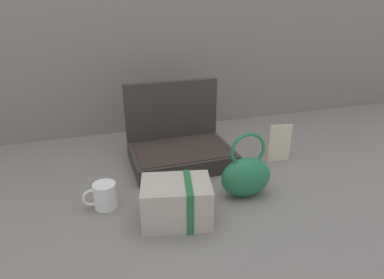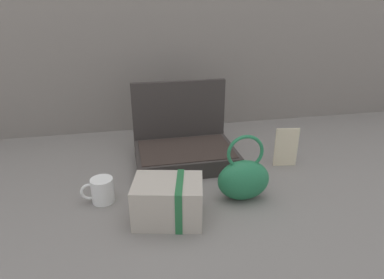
% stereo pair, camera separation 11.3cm
% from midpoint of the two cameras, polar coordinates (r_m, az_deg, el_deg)
% --- Properties ---
extents(ground_plane, '(6.00, 6.00, 0.00)m').
position_cam_midpoint_polar(ground_plane, '(1.22, 2.33, -6.86)').
color(ground_plane, slate).
extents(open_suitcase, '(0.39, 0.29, 0.31)m').
position_cam_midpoint_polar(open_suitcase, '(1.33, 0.98, -0.91)').
color(open_suitcase, '#332D2B').
rests_on(open_suitcase, ground_plane).
extents(teal_pouch_handbag, '(0.18, 0.10, 0.23)m').
position_cam_midpoint_polar(teal_pouch_handbag, '(1.09, 11.91, -6.69)').
color(teal_pouch_handbag, '#237247').
rests_on(teal_pouch_handbag, ground_plane).
extents(cream_toiletry_bag, '(0.23, 0.18, 0.13)m').
position_cam_midpoint_polar(cream_toiletry_bag, '(0.98, -0.63, -10.66)').
color(cream_toiletry_bag, '#B2A899').
rests_on(cream_toiletry_bag, ground_plane).
extents(coffee_mug, '(0.11, 0.07, 0.08)m').
position_cam_midpoint_polar(coffee_mug, '(1.10, -12.56, -8.69)').
color(coffee_mug, white).
rests_on(coffee_mug, ground_plane).
extents(info_card_left, '(0.09, 0.02, 0.16)m').
position_cam_midpoint_polar(info_card_left, '(1.35, 18.36, -1.34)').
color(info_card_left, beige).
rests_on(info_card_left, ground_plane).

